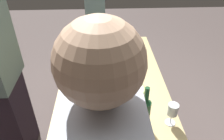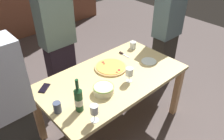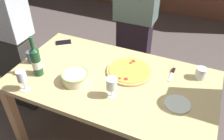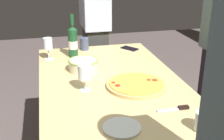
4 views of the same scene
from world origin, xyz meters
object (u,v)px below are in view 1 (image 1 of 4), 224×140
(dining_table, at_px, (112,86))
(person_guest_left, at_px, (96,19))
(serving_bowl, at_px, (132,91))
(cell_phone, at_px, (69,139))
(pizza, at_px, (97,71))
(cup_amber, at_px, (84,41))
(wine_bottle, at_px, (145,113))
(pizza_knife, at_px, (86,54))
(person_host, at_px, (1,78))
(wine_glass_near_pizza, at_px, (132,62))
(wine_glass_by_bottle, at_px, (173,111))
(side_plate, at_px, (117,48))

(dining_table, distance_m, person_guest_left, 1.19)
(serving_bowl, xyz_separation_m, cell_phone, (-0.40, 0.45, -0.04))
(dining_table, xyz_separation_m, pizza, (0.10, 0.13, 0.11))
(cup_amber, bearing_deg, cell_phone, 179.03)
(serving_bowl, xyz_separation_m, wine_bottle, (-0.31, -0.04, 0.08))
(cup_amber, bearing_deg, serving_bowl, -153.75)
(pizza_knife, height_order, person_guest_left, person_guest_left)
(wine_bottle, bearing_deg, cell_phone, 100.16)
(cup_amber, xyz_separation_m, cell_phone, (-1.27, 0.02, -0.04))
(wine_bottle, xyz_separation_m, pizza_knife, (0.98, 0.44, -0.12))
(dining_table, bearing_deg, wine_bottle, -161.79)
(cup_amber, distance_m, pizza_knife, 0.21)
(serving_bowl, relative_size, person_host, 0.12)
(wine_glass_near_pizza, distance_m, person_guest_left, 1.14)
(wine_glass_by_bottle, bearing_deg, person_host, 71.86)
(wine_glass_near_pizza, bearing_deg, side_plate, 13.36)
(cup_amber, xyz_separation_m, person_guest_left, (0.55, -0.13, 0.04))
(pizza_knife, bearing_deg, person_host, 130.43)
(pizza, distance_m, wine_bottle, 0.74)
(side_plate, xyz_separation_m, cell_phone, (-1.17, 0.38, 0.00))
(dining_table, distance_m, side_plate, 0.54)
(serving_bowl, xyz_separation_m, wine_glass_by_bottle, (-0.29, -0.23, 0.07))
(wine_glass_by_bottle, height_order, cell_phone, wine_glass_by_bottle)
(serving_bowl, height_order, person_guest_left, person_guest_left)
(wine_glass_near_pizza, xyz_separation_m, wine_glass_by_bottle, (-0.61, -0.19, 0.00))
(serving_bowl, bearing_deg, wine_bottle, -173.16)
(serving_bowl, height_order, person_host, person_host)
(wine_bottle, relative_size, wine_glass_by_bottle, 1.99)
(wine_glass_by_bottle, bearing_deg, dining_table, 34.89)
(pizza, bearing_deg, serving_bowl, -141.12)
(wine_glass_near_pizza, bearing_deg, dining_table, 112.96)
(dining_table, bearing_deg, side_plate, -8.11)
(pizza, xyz_separation_m, wine_glass_near_pizza, (-0.02, -0.31, 0.10))
(cup_amber, bearing_deg, person_guest_left, -13.35)
(person_host, bearing_deg, serving_bowl, -14.57)
(dining_table, distance_m, pizza_knife, 0.50)
(dining_table, xyz_separation_m, wine_glass_by_bottle, (-0.54, -0.37, 0.21))
(pizza, relative_size, pizza_knife, 2.12)
(serving_bowl, bearing_deg, person_host, 83.33)
(cell_phone, bearing_deg, serving_bowl, -175.01)
(dining_table, distance_m, cell_phone, 0.72)
(wine_glass_by_bottle, distance_m, cup_amber, 1.34)
(serving_bowl, relative_size, wine_glass_by_bottle, 1.24)
(dining_table, xyz_separation_m, cup_amber, (0.63, 0.28, 0.14))
(person_host, bearing_deg, pizza, 8.38)
(serving_bowl, bearing_deg, side_plate, 5.26)
(cell_phone, bearing_deg, wine_glass_near_pizza, -160.64)
(wine_bottle, distance_m, wine_glass_near_pizza, 0.63)
(serving_bowl, height_order, pizza_knife, serving_bowl)
(side_plate, bearing_deg, wine_glass_near_pizza, -166.64)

